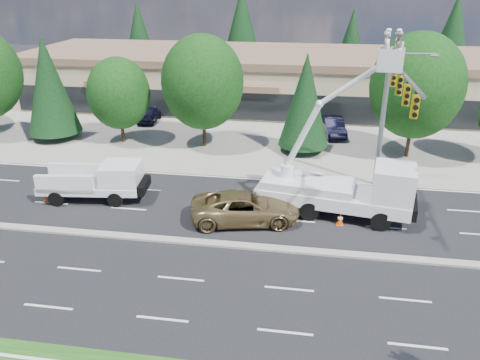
% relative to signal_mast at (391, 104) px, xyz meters
% --- Properties ---
extents(ground, '(140.00, 140.00, 0.00)m').
position_rel_signal_mast_xyz_m(ground, '(-10.03, -7.04, -6.06)').
color(ground, black).
rests_on(ground, ground).
extents(concrete_apron, '(140.00, 22.00, 0.01)m').
position_rel_signal_mast_xyz_m(concrete_apron, '(-10.03, 12.96, -6.05)').
color(concrete_apron, gray).
rests_on(concrete_apron, ground).
extents(road_median, '(120.00, 0.55, 0.12)m').
position_rel_signal_mast_xyz_m(road_median, '(-10.03, -7.04, -6.00)').
color(road_median, gray).
rests_on(road_median, ground).
extents(strip_mall, '(50.40, 15.40, 5.50)m').
position_rel_signal_mast_xyz_m(strip_mall, '(-10.03, 22.93, -3.23)').
color(strip_mall, tan).
rests_on(strip_mall, ground).
extents(tree_front_b, '(4.36, 4.36, 8.59)m').
position_rel_signal_mast_xyz_m(tree_front_b, '(-26.03, 7.96, -1.45)').
color(tree_front_b, '#332114').
rests_on(tree_front_b, ground).
extents(tree_front_c, '(5.08, 5.08, 7.04)m').
position_rel_signal_mast_xyz_m(tree_front_c, '(-20.03, 7.96, -1.94)').
color(tree_front_c, '#332114').
rests_on(tree_front_c, ground).
extents(tree_front_d, '(6.45, 6.45, 8.95)m').
position_rel_signal_mast_xyz_m(tree_front_d, '(-13.03, 7.96, -0.82)').
color(tree_front_d, '#332114').
rests_on(tree_front_d, ground).
extents(tree_front_e, '(3.91, 3.91, 7.71)m').
position_rel_signal_mast_xyz_m(tree_front_e, '(-5.03, 7.96, -1.92)').
color(tree_front_e, '#332114').
rests_on(tree_front_e, ground).
extents(tree_front_f, '(6.76, 6.76, 9.38)m').
position_rel_signal_mast_xyz_m(tree_front_f, '(2.97, 7.96, -0.57)').
color(tree_front_f, '#332114').
rests_on(tree_front_f, ground).
extents(tree_back_a, '(4.99, 4.99, 9.83)m').
position_rel_signal_mast_xyz_m(tree_back_a, '(-28.03, 34.96, -0.78)').
color(tree_back_a, '#332114').
rests_on(tree_back_a, ground).
extents(tree_back_b, '(6.05, 6.05, 11.93)m').
position_rel_signal_mast_xyz_m(tree_back_b, '(-14.03, 34.96, 0.35)').
color(tree_back_b, '#332114').
rests_on(tree_back_b, ground).
extents(tree_back_c, '(4.70, 4.70, 9.26)m').
position_rel_signal_mast_xyz_m(tree_back_c, '(-0.03, 34.96, -1.09)').
color(tree_back_c, '#332114').
rests_on(tree_back_c, ground).
extents(tree_back_d, '(5.65, 5.65, 11.14)m').
position_rel_signal_mast_xyz_m(tree_back_d, '(11.97, 34.96, -0.08)').
color(tree_back_d, '#332114').
rests_on(tree_back_d, ground).
extents(signal_mast, '(2.76, 10.16, 9.00)m').
position_rel_signal_mast_xyz_m(signal_mast, '(0.00, 0.00, 0.00)').
color(signal_mast, gray).
rests_on(signal_mast, ground).
extents(utility_pickup, '(6.42, 2.98, 2.38)m').
position_rel_signal_mast_xyz_m(utility_pickup, '(-17.29, -2.79, -5.08)').
color(utility_pickup, white).
rests_on(utility_pickup, ground).
extents(bucket_truck, '(9.05, 3.98, 10.50)m').
position_rel_signal_mast_xyz_m(bucket_truck, '(-2.25, -2.67, -3.84)').
color(bucket_truck, white).
rests_on(bucket_truck, ground).
extents(traffic_cone_a, '(0.40, 0.40, 0.70)m').
position_rel_signal_mast_xyz_m(traffic_cone_a, '(-20.43, -3.51, -5.72)').
color(traffic_cone_a, '#DE4607').
rests_on(traffic_cone_a, ground).
extents(traffic_cone_b, '(0.40, 0.40, 0.70)m').
position_rel_signal_mast_xyz_m(traffic_cone_b, '(-10.70, -3.54, -5.72)').
color(traffic_cone_b, '#DE4607').
rests_on(traffic_cone_b, ground).
extents(traffic_cone_c, '(0.40, 0.40, 0.70)m').
position_rel_signal_mast_xyz_m(traffic_cone_c, '(-10.72, -3.55, -5.72)').
color(traffic_cone_c, '#DE4607').
rests_on(traffic_cone_c, ground).
extents(traffic_cone_d, '(0.40, 0.40, 0.70)m').
position_rel_signal_mast_xyz_m(traffic_cone_d, '(-2.56, -3.88, -5.72)').
color(traffic_cone_d, '#DE4607').
rests_on(traffic_cone_d, ground).
extents(minivan, '(6.57, 4.01, 1.70)m').
position_rel_signal_mast_xyz_m(minivan, '(-7.88, -4.24, -5.21)').
color(minivan, olive).
rests_on(minivan, ground).
extents(parked_car_west, '(1.65, 3.92, 1.33)m').
position_rel_signal_mast_xyz_m(parked_car_west, '(-19.79, 13.96, -5.39)').
color(parked_car_west, black).
rests_on(parked_car_west, ground).
extents(parked_car_east, '(2.38, 4.91, 1.55)m').
position_rel_signal_mast_xyz_m(parked_car_east, '(-2.55, 12.51, -5.28)').
color(parked_car_east, black).
rests_on(parked_car_east, ground).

